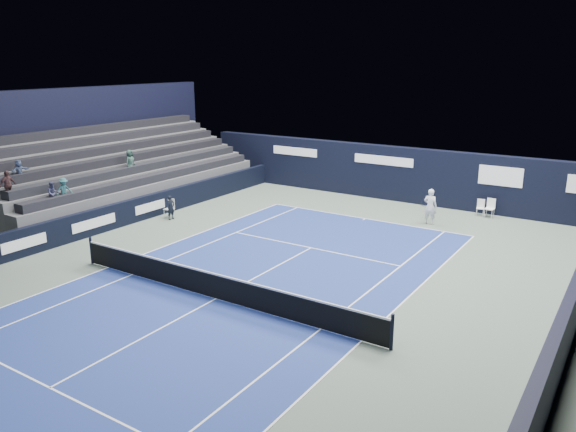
# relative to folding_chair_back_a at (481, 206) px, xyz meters

# --- Properties ---
(ground) EXTENTS (48.00, 48.00, 0.00)m
(ground) POSITION_rel_folding_chair_back_a_xyz_m (-4.75, -13.76, -0.49)
(ground) COLOR #516055
(ground) RESTS_ON ground
(court_surface) EXTENTS (10.97, 23.77, 0.01)m
(court_surface) POSITION_rel_folding_chair_back_a_xyz_m (-4.75, -15.76, -0.49)
(court_surface) COLOR navy
(court_surface) RESTS_ON ground
(folding_chair_back_a) EXTENTS (0.44, 0.43, 0.86)m
(folding_chair_back_a) POSITION_rel_folding_chair_back_a_xyz_m (0.00, 0.00, 0.00)
(folding_chair_back_a) COLOR white
(folding_chair_back_a) RESTS_ON ground
(folding_chair_back_b) EXTENTS (0.46, 0.44, 0.99)m
(folding_chair_back_b) POSITION_rel_folding_chair_back_a_xyz_m (0.51, -0.09, 0.07)
(folding_chair_back_b) COLOR white
(folding_chair_back_b) RESTS_ON ground
(line_judge_chair) EXTENTS (0.45, 0.43, 0.98)m
(line_judge_chair) POSITION_rel_folding_chair_back_a_xyz_m (-13.38, -9.07, 0.07)
(line_judge_chair) COLOR silver
(line_judge_chair) RESTS_ON ground
(line_judge) EXTENTS (0.33, 0.47, 1.24)m
(line_judge) POSITION_rel_folding_chair_back_a_xyz_m (-13.05, -9.34, 0.13)
(line_judge) COLOR black
(line_judge) RESTS_ON ground
(court_markings) EXTENTS (11.03, 23.83, 0.00)m
(court_markings) POSITION_rel_folding_chair_back_a_xyz_m (-4.75, -15.76, -0.48)
(court_markings) COLOR white
(court_markings) RESTS_ON court_surface
(tennis_net) EXTENTS (12.90, 0.10, 1.10)m
(tennis_net) POSITION_rel_folding_chair_back_a_xyz_m (-4.75, -15.76, 0.02)
(tennis_net) COLOR black
(tennis_net) RESTS_ON ground
(back_sponsor_wall) EXTENTS (26.00, 0.63, 3.10)m
(back_sponsor_wall) POSITION_rel_folding_chair_back_a_xyz_m (-4.75, 0.74, 1.06)
(back_sponsor_wall) COLOR black
(back_sponsor_wall) RESTS_ON ground
(side_barrier_left) EXTENTS (0.33, 22.00, 1.20)m
(side_barrier_left) POSITION_rel_folding_chair_back_a_xyz_m (-14.25, -9.78, 0.11)
(side_barrier_left) COLOR black
(side_barrier_left) RESTS_ON ground
(spectator_stand) EXTENTS (6.00, 18.00, 6.40)m
(spectator_stand) POSITION_rel_folding_chair_back_a_xyz_m (-18.02, -8.78, 1.46)
(spectator_stand) COLOR #4C4C4E
(spectator_stand) RESTS_ON ground
(tennis_player) EXTENTS (0.67, 0.85, 1.78)m
(tennis_player) POSITION_rel_folding_chair_back_a_xyz_m (-1.71, -2.96, 0.40)
(tennis_player) COLOR white
(tennis_player) RESTS_ON ground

